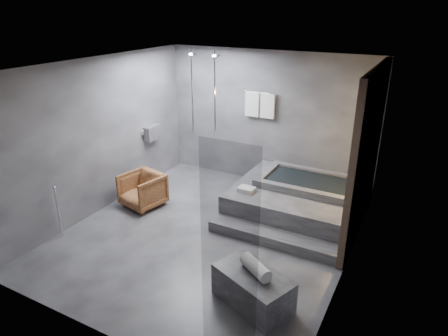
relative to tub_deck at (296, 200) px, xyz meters
The scene contains 7 objects.
room 2.02m from the tub_deck, 118.47° to the right, with size 5.00×5.04×2.82m.
tub_deck is the anchor object (origin of this frame).
tub_step 1.19m from the tub_deck, 90.00° to the right, with size 2.20×0.36×0.18m, color #353538.
concrete_bench 2.66m from the tub_deck, 83.45° to the right, with size 1.02×0.56×0.46m, color #333335.
driftwood_chair 2.91m from the tub_deck, 157.01° to the right, with size 0.70×0.72×0.66m, color #4B2712.
rolled_towel 2.64m from the tub_deck, 83.00° to the right, with size 0.17×0.17×0.48m, color white.
deck_towel 0.99m from the tub_deck, 142.63° to the right, with size 0.29×0.21×0.08m, color white.
Camera 1 is at (2.98, -5.03, 3.63)m, focal length 32.00 mm.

